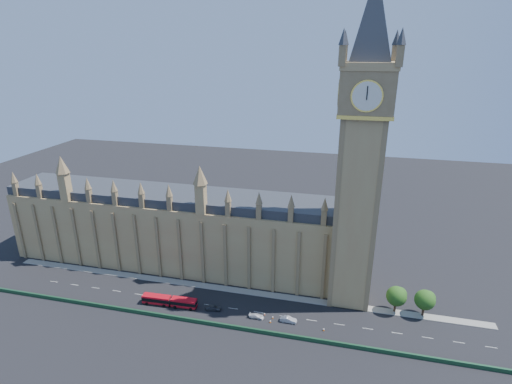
% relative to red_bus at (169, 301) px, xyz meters
% --- Properties ---
extents(ground, '(400.00, 400.00, 0.00)m').
position_rel_red_bus_xyz_m(ground, '(15.66, 3.10, -1.56)').
color(ground, black).
rests_on(ground, ground).
extents(palace_westminster, '(120.00, 20.00, 28.00)m').
position_rel_red_bus_xyz_m(palace_westminster, '(-9.34, 25.10, 12.31)').
color(palace_westminster, '#A68050').
rests_on(palace_westminster, ground).
extents(elizabeth_tower, '(20.59, 20.59, 105.00)m').
position_rel_red_bus_xyz_m(elizabeth_tower, '(53.66, 17.10, 53.00)').
color(elizabeth_tower, '#A68050').
rests_on(elizabeth_tower, ground).
extents(bridge_parapet, '(160.00, 0.60, 1.20)m').
position_rel_red_bus_xyz_m(bridge_parapet, '(15.66, -5.90, -0.96)').
color(bridge_parapet, '#1E4C2D').
rests_on(bridge_parapet, ground).
extents(kerb_north, '(160.00, 3.00, 0.16)m').
position_rel_red_bus_xyz_m(kerb_north, '(15.66, 12.60, -1.48)').
color(kerb_north, gray).
rests_on(kerb_north, ground).
extents(tree_east_near, '(6.00, 6.00, 8.50)m').
position_rel_red_bus_xyz_m(tree_east_near, '(67.88, 13.19, 4.09)').
color(tree_east_near, '#382619').
rests_on(tree_east_near, ground).
extents(tree_east_far, '(6.00, 6.00, 8.50)m').
position_rel_red_bus_xyz_m(tree_east_far, '(75.88, 13.19, 4.09)').
color(tree_east_far, '#382619').
rests_on(tree_east_far, ground).
extents(red_bus, '(17.47, 3.34, 2.95)m').
position_rel_red_bus_xyz_m(red_bus, '(0.00, 0.00, 0.00)').
color(red_bus, red).
rests_on(red_bus, ground).
extents(car_grey, '(4.93, 2.45, 1.61)m').
position_rel_red_bus_xyz_m(car_grey, '(13.99, 1.05, -0.75)').
color(car_grey, '#3D3E44').
rests_on(car_grey, ground).
extents(car_silver, '(4.89, 1.87, 1.59)m').
position_rel_red_bus_xyz_m(car_silver, '(37.12, 0.76, -0.76)').
color(car_silver, '#AAACB2').
rests_on(car_silver, ground).
extents(car_white, '(4.44, 1.83, 1.29)m').
position_rel_red_bus_xyz_m(car_white, '(27.65, 0.31, -0.91)').
color(car_white, silver).
rests_on(car_white, ground).
extents(cone_a, '(0.50, 0.50, 0.76)m').
position_rel_red_bus_xyz_m(cone_a, '(32.01, -0.75, -1.18)').
color(cone_a, black).
rests_on(cone_a, ground).
extents(cone_b, '(0.55, 0.55, 0.80)m').
position_rel_red_bus_xyz_m(cone_b, '(47.46, -0.67, -1.16)').
color(cone_b, black).
rests_on(cone_b, ground).
extents(cone_c, '(0.48, 0.48, 0.71)m').
position_rel_red_bus_xyz_m(cone_c, '(32.36, 1.26, -1.21)').
color(cone_c, black).
rests_on(cone_c, ground).
extents(cone_d, '(0.44, 0.44, 0.68)m').
position_rel_red_bus_xyz_m(cone_d, '(29.66, 2.24, -1.22)').
color(cone_d, black).
rests_on(cone_d, ground).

